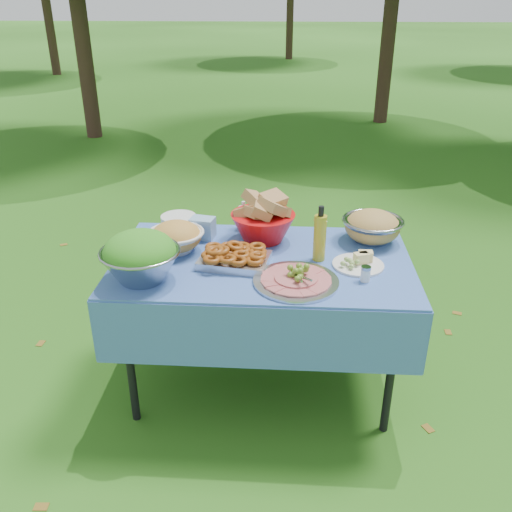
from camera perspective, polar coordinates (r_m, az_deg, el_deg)
The scene contains 14 objects.
ground at distance 3.08m, azimuth 0.62°, elevation -13.14°, with size 80.00×80.00×0.00m, color #163A0A.
picnic_table at distance 2.86m, azimuth 0.66°, elevation -7.22°, with size 1.46×0.86×0.76m, color #7BADEC.
salad_bowl at distance 2.49m, azimuth -12.10°, elevation -0.05°, with size 0.36×0.36×0.24m, color #9A9EA3, non-canonical shape.
pasta_bowl_white at distance 2.76m, azimuth -8.41°, elevation 2.04°, with size 0.28×0.28×0.16m, color silver, non-canonical shape.
plate_stack at distance 3.00m, azimuth -8.12°, elevation 3.39°, with size 0.19×0.19×0.09m, color silver.
wipes_box at distance 2.90m, azimuth -5.64°, elevation 2.96°, with size 0.12×0.09×0.11m, color #85B2DD.
sanitizer_bottle at distance 3.00m, azimuth -1.33°, elevation 4.36°, with size 0.05×0.05×0.16m, color pink.
bread_bowl at distance 2.84m, azimuth 0.74°, elevation 3.81°, with size 0.34×0.34×0.23m, color red, non-canonical shape.
pasta_bowl_steel at distance 2.90m, azimuth 12.16°, elevation 3.10°, with size 0.31×0.31×0.17m, color #9A9EA3, non-canonical shape.
fried_tray at distance 2.61m, azimuth -2.29°, elevation -0.08°, with size 0.33×0.23×0.08m, color silver.
charcuterie_platter at distance 2.45m, azimuth 4.25°, elevation -1.89°, with size 0.39×0.39×0.09m, color #BABBC2.
oil_bottle at distance 2.63m, azimuth 6.75°, elevation 2.37°, with size 0.06×0.06×0.28m, color gold.
cheese_plate at distance 2.64m, azimuth 10.74°, elevation -0.38°, with size 0.25×0.25×0.07m, color silver.
shaker at distance 2.51m, azimuth 11.46°, elevation -1.84°, with size 0.05×0.05×0.07m, color white.
Camera 1 is at (0.12, -2.39, 1.95)m, focal length 38.00 mm.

